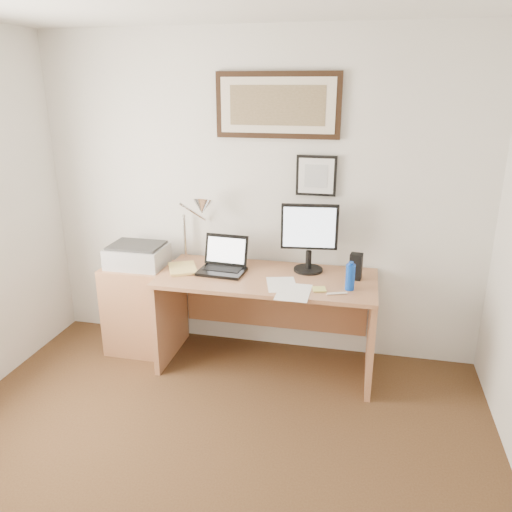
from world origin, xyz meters
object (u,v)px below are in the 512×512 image
(water_bottle, at_px, (350,277))
(lcd_monitor, at_px, (309,235))
(desk, at_px, (269,301))
(laptop, at_px, (223,264))
(book, at_px, (169,270))
(side_cabinet, at_px, (140,308))
(printer, at_px, (137,255))

(water_bottle, distance_m, lcd_monitor, 0.48)
(water_bottle, bearing_deg, desk, 161.46)
(laptop, bearing_deg, book, -167.12)
(desk, xyz_separation_m, lcd_monitor, (0.28, 0.09, 0.53))
(water_bottle, bearing_deg, side_cabinet, 174.28)
(lcd_monitor, bearing_deg, laptop, -168.27)
(side_cabinet, xyz_separation_m, book, (0.32, -0.10, 0.40))
(desk, height_order, lcd_monitor, lcd_monitor)
(side_cabinet, xyz_separation_m, printer, (0.01, 0.01, 0.45))
(desk, bearing_deg, laptop, -173.41)
(laptop, xyz_separation_m, printer, (-0.71, 0.01, 0.01))
(desk, height_order, laptop, laptop)
(water_bottle, bearing_deg, laptop, 170.29)
(book, relative_size, printer, 0.63)
(book, xyz_separation_m, desk, (0.75, 0.13, -0.25))
(water_bottle, relative_size, book, 0.66)
(side_cabinet, distance_m, desk, 1.08)
(desk, xyz_separation_m, laptop, (-0.35, -0.04, 0.29))
(book, bearing_deg, desk, 10.00)
(water_bottle, distance_m, laptop, 0.97)
(side_cabinet, relative_size, laptop, 2.05)
(lcd_monitor, distance_m, printer, 1.36)
(book, height_order, desk, book)
(water_bottle, relative_size, laptop, 0.52)
(laptop, xyz_separation_m, lcd_monitor, (0.63, 0.13, 0.23))
(laptop, distance_m, lcd_monitor, 0.68)
(water_bottle, distance_m, desk, 0.72)
(side_cabinet, height_order, laptop, laptop)
(side_cabinet, bearing_deg, laptop, -0.38)
(desk, relative_size, lcd_monitor, 3.08)
(water_bottle, height_order, book, water_bottle)
(side_cabinet, distance_m, laptop, 0.85)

